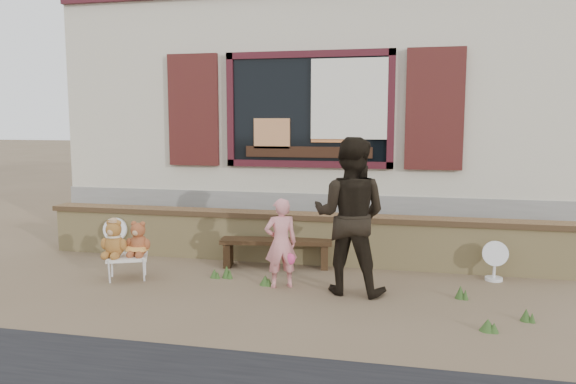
% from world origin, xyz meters
% --- Properties ---
extents(ground, '(80.00, 80.00, 0.00)m').
position_xyz_m(ground, '(0.00, 0.00, 0.00)').
color(ground, brown).
rests_on(ground, ground).
extents(shopfront, '(8.04, 5.13, 4.00)m').
position_xyz_m(shopfront, '(0.00, 4.49, 2.00)').
color(shopfront, '#ABA48A').
rests_on(shopfront, ground).
extents(brick_wall, '(7.10, 0.36, 0.67)m').
position_xyz_m(brick_wall, '(0.00, 1.00, 0.34)').
color(brick_wall, tan).
rests_on(brick_wall, ground).
extents(bench, '(1.47, 0.52, 0.37)m').
position_xyz_m(bench, '(-0.17, 0.67, 0.27)').
color(bench, black).
rests_on(bench, ground).
extents(folding_chair, '(0.59, 0.57, 0.28)m').
position_xyz_m(folding_chair, '(-1.78, -0.26, 0.26)').
color(folding_chair, silver).
rests_on(folding_chair, ground).
extents(teddy_bear_left, '(0.42, 0.40, 0.45)m').
position_xyz_m(teddy_bear_left, '(-1.91, -0.32, 0.51)').
color(teddy_bear_left, brown).
rests_on(teddy_bear_left, folding_chair).
extents(teddy_bear_right, '(0.40, 0.38, 0.43)m').
position_xyz_m(teddy_bear_right, '(-1.66, -0.20, 0.50)').
color(teddy_bear_right, brown).
rests_on(teddy_bear_right, folding_chair).
extents(child, '(0.44, 0.38, 1.03)m').
position_xyz_m(child, '(0.09, -0.16, 0.51)').
color(child, pink).
rests_on(child, ground).
extents(adult, '(0.91, 0.75, 1.72)m').
position_xyz_m(adult, '(0.88, -0.18, 0.86)').
color(adult, black).
rests_on(adult, ground).
extents(fan_left, '(0.35, 0.23, 0.54)m').
position_xyz_m(fan_left, '(-2.53, 0.80, 0.27)').
color(fan_left, white).
rests_on(fan_left, ground).
extents(fan_right, '(0.30, 0.20, 0.49)m').
position_xyz_m(fan_right, '(2.51, 0.65, 0.24)').
color(fan_right, white).
rests_on(fan_right, ground).
extents(grass_tufts, '(3.52, 1.25, 0.15)m').
position_xyz_m(grass_tufts, '(0.94, -0.37, 0.06)').
color(grass_tufts, '#315020').
rests_on(grass_tufts, ground).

